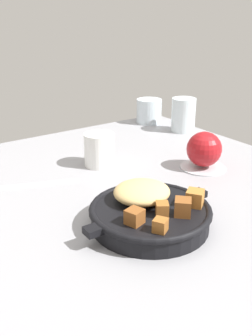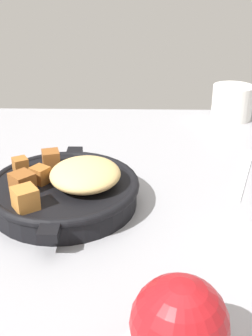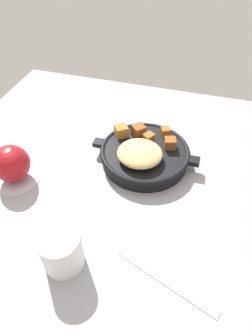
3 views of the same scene
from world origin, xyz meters
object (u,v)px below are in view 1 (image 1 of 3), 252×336
object	(u,v)px
red_apple	(204,149)
water_glass_tall	(183,115)
white_creamer_pitcher	(99,150)
cast_iron_skillet	(150,211)
butter_knife	(32,185)
water_glass_short	(149,111)

from	to	relation	value
red_apple	water_glass_tall	world-z (taller)	water_glass_tall
water_glass_tall	white_creamer_pitcher	world-z (taller)	water_glass_tall
cast_iron_skillet	water_glass_tall	bearing A→B (deg)	41.62
cast_iron_skillet	butter_knife	bearing A→B (deg)	110.92
butter_knife	white_creamer_pitcher	world-z (taller)	white_creamer_pitcher
cast_iron_skillet	butter_knife	world-z (taller)	cast_iron_skillet
butter_knife	cast_iron_skillet	bearing A→B (deg)	-49.54
red_apple	water_glass_tall	distance (cm)	29.85
water_glass_short	white_creamer_pitcher	world-z (taller)	white_creamer_pitcher
red_apple	water_glass_tall	bearing A→B (deg)	56.48
cast_iron_skillet	red_apple	xyz separation A→B (cm)	(26.47, 13.29, 2.08)
cast_iron_skillet	water_glass_short	bearing A→B (deg)	51.94
cast_iron_skillet	white_creamer_pitcher	distance (cm)	29.72
cast_iron_skillet	butter_knife	size ratio (longest dim) A/B	1.32
red_apple	butter_knife	world-z (taller)	red_apple
cast_iron_skillet	butter_knife	xyz separation A→B (cm)	(-10.39, 27.19, -2.43)
water_glass_tall	butter_knife	bearing A→B (deg)	-168.37
water_glass_short	white_creamer_pitcher	size ratio (longest dim) A/B	1.03
red_apple	white_creamer_pitcher	world-z (taller)	red_apple
cast_iron_skillet	water_glass_short	distance (cm)	65.36
water_glass_short	red_apple	bearing A→B (deg)	-109.90
water_glass_short	water_glass_tall	bearing A→B (deg)	-78.66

